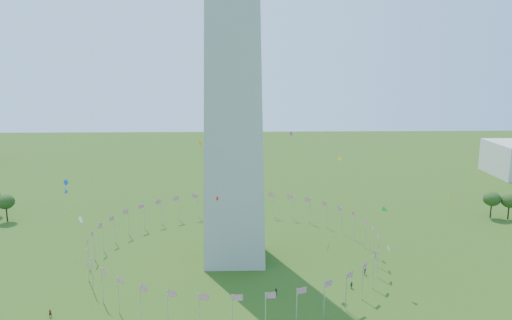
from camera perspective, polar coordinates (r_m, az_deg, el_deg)
The scene contains 2 objects.
flag_ring at distance 144.59m, azimuth -2.43°, elevation -9.55°, with size 80.24×80.24×9.00m.
kites_aloft at distance 118.66m, azimuth 3.84°, elevation -6.05°, with size 118.95×69.90×29.39m.
Camera 1 is at (2.23, -84.80, 56.76)m, focal length 35.00 mm.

